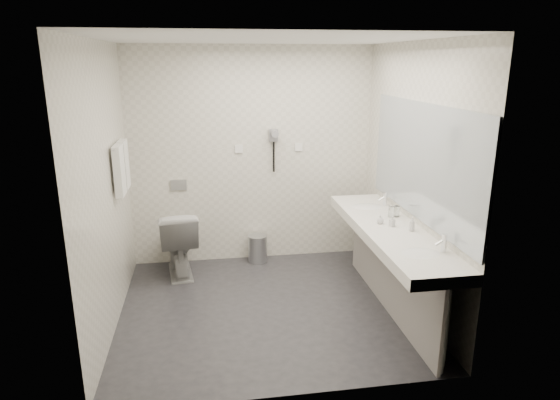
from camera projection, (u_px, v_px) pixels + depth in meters
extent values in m
plane|color=#2A292E|center=(267.00, 308.00, 4.73)|extent=(2.80, 2.80, 0.00)
plane|color=white|center=(265.00, 39.00, 4.04)|extent=(2.80, 2.80, 0.00)
plane|color=silver|center=(252.00, 157.00, 5.62)|extent=(2.80, 0.00, 2.80)
plane|color=silver|center=(292.00, 233.00, 3.15)|extent=(2.80, 0.00, 2.80)
plane|color=silver|center=(105.00, 190.00, 4.18)|extent=(0.00, 2.60, 2.60)
plane|color=silver|center=(413.00, 178.00, 4.60)|extent=(0.00, 2.60, 2.60)
cube|color=white|center=(390.00, 232.00, 4.49)|extent=(0.55, 2.20, 0.10)
cube|color=gray|center=(389.00, 274.00, 4.61)|extent=(0.03, 2.15, 0.75)
cylinder|color=silver|center=(445.00, 331.00, 3.63)|extent=(0.06, 0.06, 0.75)
cylinder|color=silver|center=(359.00, 236.00, 5.60)|extent=(0.06, 0.06, 0.75)
cube|color=#B2BCC6|center=(422.00, 162.00, 4.35)|extent=(0.02, 2.20, 1.05)
ellipsoid|color=white|center=(420.00, 255.00, 3.86)|extent=(0.40, 0.31, 0.05)
ellipsoid|color=white|center=(367.00, 208.00, 5.10)|extent=(0.40, 0.31, 0.05)
cylinder|color=silver|center=(444.00, 243.00, 3.87)|extent=(0.04, 0.04, 0.15)
cylinder|color=silver|center=(385.00, 199.00, 5.10)|extent=(0.04, 0.04, 0.15)
imported|color=beige|center=(392.00, 221.00, 4.47)|extent=(0.06, 0.06, 0.10)
imported|color=beige|center=(380.00, 219.00, 4.55)|extent=(0.08, 0.08, 0.08)
imported|color=beige|center=(412.00, 224.00, 4.35)|extent=(0.06, 0.06, 0.13)
cylinder|color=silver|center=(391.00, 212.00, 4.74)|extent=(0.06, 0.06, 0.11)
cylinder|color=silver|center=(397.00, 211.00, 4.75)|extent=(0.08, 0.08, 0.11)
imported|color=white|center=(178.00, 242.00, 5.42)|extent=(0.51, 0.79, 0.75)
cube|color=#B2B5BA|center=(179.00, 185.00, 5.56)|extent=(0.18, 0.02, 0.12)
cylinder|color=#B2B5BA|center=(258.00, 249.00, 5.79)|extent=(0.23, 0.23, 0.32)
cylinder|color=#B2B5BA|center=(257.00, 236.00, 5.74)|extent=(0.23, 0.23, 0.02)
cylinder|color=silver|center=(118.00, 145.00, 4.62)|extent=(0.02, 0.62, 0.02)
cube|color=white|center=(119.00, 171.00, 4.55)|extent=(0.07, 0.24, 0.48)
cube|color=white|center=(124.00, 165.00, 4.82)|extent=(0.07, 0.24, 0.48)
cube|color=gray|center=(273.00, 135.00, 5.56)|extent=(0.10, 0.04, 0.14)
cylinder|color=gray|center=(274.00, 133.00, 5.49)|extent=(0.08, 0.14, 0.08)
cylinder|color=black|center=(274.00, 157.00, 5.62)|extent=(0.02, 0.02, 0.35)
cube|color=white|center=(239.00, 149.00, 5.56)|extent=(0.09, 0.02, 0.09)
cube|color=white|center=(299.00, 147.00, 5.66)|extent=(0.09, 0.02, 0.09)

